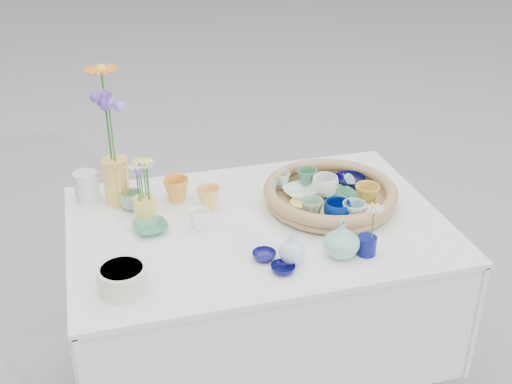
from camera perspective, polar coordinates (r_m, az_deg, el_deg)
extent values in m
imported|color=#0C0952|center=(2.38, 6.57, 0.94)|extent=(0.12, 0.12, 0.03)
imported|color=black|center=(2.39, 8.33, 0.94)|extent=(0.12, 0.12, 0.04)
imported|color=gold|center=(2.25, 9.83, -0.32)|extent=(0.09, 0.09, 0.08)
imported|color=#2F784E|center=(2.29, 7.42, -0.34)|extent=(0.14, 0.14, 0.03)
imported|color=#83B083|center=(2.15, 4.96, -1.52)|extent=(0.09, 0.09, 0.07)
imported|color=silver|center=(2.30, 3.94, -0.01)|extent=(0.13, 0.13, 0.03)
imported|color=#ACCAC0|center=(2.34, 2.24, 1.05)|extent=(0.08, 0.08, 0.06)
imported|color=white|center=(2.30, 6.16, 0.53)|extent=(0.12, 0.12, 0.07)
imported|color=#93AEC9|center=(2.39, 7.52, 0.91)|extent=(0.12, 0.12, 0.03)
imported|color=navy|center=(2.15, 7.23, -1.72)|extent=(0.12, 0.12, 0.07)
imported|color=#FFF978|center=(2.22, 4.06, -1.16)|extent=(0.11, 0.11, 0.03)
imported|color=#9ACABA|center=(2.15, 8.68, -1.80)|extent=(0.10, 0.10, 0.07)
imported|color=#418059|center=(2.35, 4.53, 1.23)|extent=(0.08, 0.08, 0.07)
imported|color=gold|center=(2.31, -7.08, 0.23)|extent=(0.10, 0.10, 0.09)
imported|color=#FFC160|center=(2.25, -4.24, -0.51)|extent=(0.10, 0.10, 0.08)
imported|color=#408D68|center=(2.15, -9.34, -3.15)|extent=(0.13, 0.13, 0.03)
imported|color=white|center=(2.14, -5.10, -2.39)|extent=(0.07, 0.07, 0.06)
imported|color=navy|center=(1.98, 0.73, -5.67)|extent=(0.09, 0.09, 0.02)
imported|color=#8DB5A2|center=(2.28, -11.02, -0.73)|extent=(0.09, 0.09, 0.07)
imported|color=#090A44|center=(1.93, 2.42, -6.82)|extent=(0.09, 0.09, 0.02)
imported|color=#80C6B6|center=(1.99, 7.64, -4.17)|extent=(0.14, 0.14, 0.12)
cylinder|color=#0A0E5A|center=(2.03, 9.81, -4.70)|extent=(0.06, 0.06, 0.06)
cylinder|color=#ECC250|center=(2.31, -12.29, 0.95)|extent=(0.11, 0.11, 0.17)
cylinder|color=#F5CB53|center=(2.20, -9.83, -1.48)|extent=(0.10, 0.10, 0.08)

